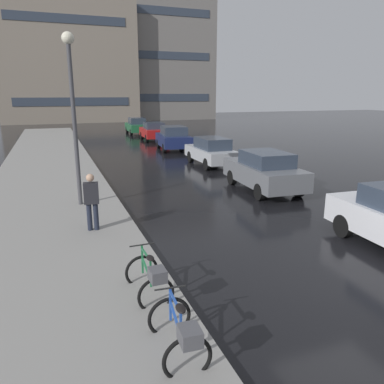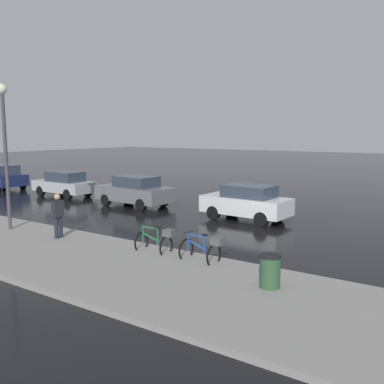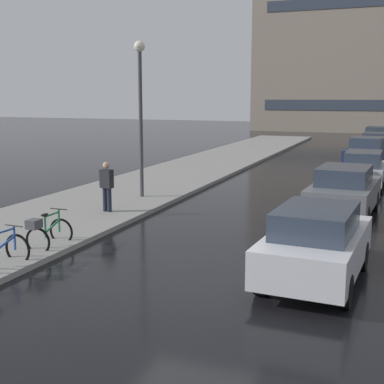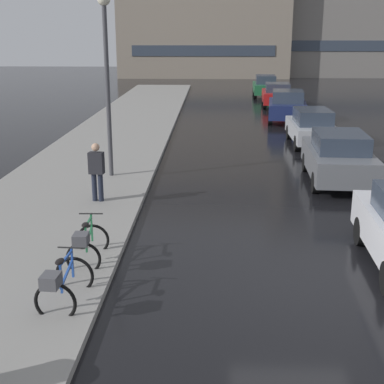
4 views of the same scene
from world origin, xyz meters
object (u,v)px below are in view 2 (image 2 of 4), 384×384
Objects in this scene: car_navy at (2,177)px; car_white at (247,202)px; bicycle_second at (157,241)px; trash_bin at (270,274)px; car_grey at (135,191)px; streetlamp at (5,137)px; car_silver at (64,184)px; bicycle_nearest at (204,249)px; pedestrian at (58,215)px.

car_white is at bearing -89.89° from car_navy.
trash_bin is at bearing -102.29° from bicycle_second.
bicycle_second is 0.32× the size of car_navy.
car_grey is 0.76× the size of streetlamp.
car_silver is at bearing 62.09° from bicycle_second.
bicycle_nearest is 1.79m from bicycle_second.
car_navy is (0.04, 12.32, 0.02)m from car_grey.
car_navy reaches higher than bicycle_nearest.
car_silver reaches higher than bicycle_nearest.
bicycle_nearest is at bearing -90.44° from bicycle_second.
car_silver is at bearing 87.91° from car_grey.
car_grey is 4.50× the size of trash_bin.
car_white is 0.97× the size of car_navy.
trash_bin is at bearing -92.18° from pedestrian.
bicycle_nearest is 16.03m from car_silver.
car_white is 10.40m from streetlamp.
trash_bin is at bearing -110.06° from bicycle_nearest.
car_silver is (6.77, 14.53, 0.30)m from bicycle_nearest.
bicycle_nearest is 0.33× the size of car_navy.
bicycle_second is 0.33× the size of car_white.
bicycle_nearest is at bearing -114.97° from car_silver.
car_navy is at bearing 59.04° from streetlamp.
car_white reaches higher than trash_bin.
car_silver is (0.22, 5.97, -0.04)m from car_grey.
car_navy is at bearing 72.50° from bicycle_nearest.
car_grey is 1.05× the size of car_navy.
pedestrian is at bearing 87.82° from trash_bin.
pedestrian is (-7.16, -2.69, 0.17)m from car_grey.
bicycle_second is at bearing -83.69° from streetlamp.
car_white is 2.29× the size of pedestrian.
streetlamp reaches higher than bicycle_second.
pedestrian is at bearing 98.67° from bicycle_second.
pedestrian is 8.44m from trash_bin.
car_silver is (6.75, 12.74, 0.30)m from bicycle_second.
car_navy is at bearing 71.01° from bicycle_second.
pedestrian is at bearing -87.17° from streetlamp.
streetlamp is (-7.33, -12.22, 2.91)m from car_navy.
car_grey is 12.32m from car_navy.
bicycle_second is 9.42m from car_grey.
car_grey is 2.48× the size of pedestrian.
car_grey is 7.65m from pedestrian.
car_grey is at bearing -0.77° from streetlamp.
trash_bin is (-0.93, -2.55, -0.01)m from bicycle_nearest.
car_navy reaches higher than trash_bin.
streetlamp is (-0.76, 6.88, 3.27)m from bicycle_second.
bicycle_nearest is 1.03× the size of bicycle_second.
car_grey reaches higher than bicycle_second.
car_silver is 4.29× the size of trash_bin.
streetlamp is at bearing -142.00° from car_silver.
car_silver is 9.98m from streetlamp.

